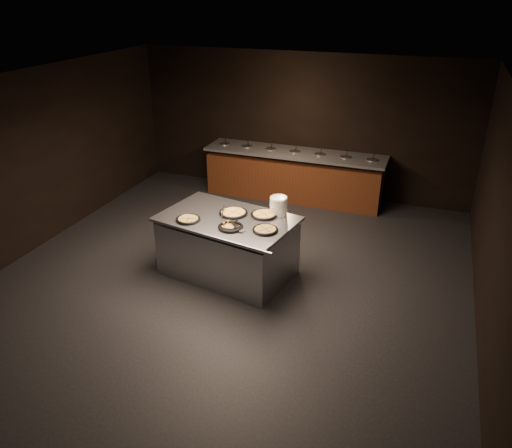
% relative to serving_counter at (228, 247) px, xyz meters
% --- Properties ---
extents(room, '(7.02, 8.02, 2.92)m').
position_rel_serving_counter_xyz_m(room, '(0.10, -0.31, 1.00)').
color(room, black).
rests_on(room, ground).
extents(salad_bar, '(3.70, 0.83, 1.18)m').
position_rel_serving_counter_xyz_m(salad_bar, '(0.10, 3.25, -0.01)').
color(salad_bar, '#5D2A16').
rests_on(salad_bar, ground).
extents(serving_counter, '(2.16, 1.61, 0.95)m').
position_rel_serving_counter_xyz_m(serving_counter, '(0.00, 0.00, 0.00)').
color(serving_counter, '#B4B6BC').
rests_on(serving_counter, ground).
extents(plate_stack, '(0.26, 0.26, 0.27)m').
position_rel_serving_counter_xyz_m(plate_stack, '(0.68, 0.39, 0.63)').
color(plate_stack, silver).
rests_on(plate_stack, serving_counter).
extents(pan_veggie_whole, '(0.36, 0.36, 0.04)m').
position_rel_serving_counter_xyz_m(pan_veggie_whole, '(-0.50, -0.28, 0.51)').
color(pan_veggie_whole, black).
rests_on(pan_veggie_whole, serving_counter).
extents(pan_cheese_whole, '(0.43, 0.43, 0.04)m').
position_rel_serving_counter_xyz_m(pan_cheese_whole, '(0.04, 0.16, 0.51)').
color(pan_cheese_whole, black).
rests_on(pan_cheese_whole, serving_counter).
extents(pan_cheese_slices_a, '(0.40, 0.40, 0.04)m').
position_rel_serving_counter_xyz_m(pan_cheese_slices_a, '(0.49, 0.26, 0.51)').
color(pan_cheese_slices_a, black).
rests_on(pan_cheese_slices_a, serving_counter).
extents(pan_cheese_slices_b, '(0.36, 0.36, 0.04)m').
position_rel_serving_counter_xyz_m(pan_cheese_slices_b, '(0.18, -0.30, 0.51)').
color(pan_cheese_slices_b, black).
rests_on(pan_cheese_slices_b, serving_counter).
extents(pan_veggie_slices, '(0.37, 0.37, 0.04)m').
position_rel_serving_counter_xyz_m(pan_veggie_slices, '(0.68, -0.22, 0.51)').
color(pan_veggie_slices, black).
rests_on(pan_veggie_slices, serving_counter).
extents(server_left, '(0.13, 0.30, 0.15)m').
position_rel_serving_counter_xyz_m(server_left, '(-0.08, 0.06, 0.57)').
color(server_left, '#B4B6BC').
rests_on(server_left, serving_counter).
extents(server_right, '(0.28, 0.20, 0.15)m').
position_rel_serving_counter_xyz_m(server_right, '(0.27, -0.30, 0.57)').
color(server_right, '#B4B6BC').
rests_on(server_right, serving_counter).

